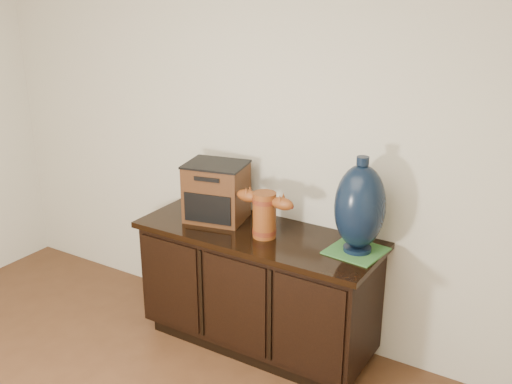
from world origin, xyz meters
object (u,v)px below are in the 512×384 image
Objects in this scene: terracotta_vessel at (264,212)px; spray_can at (270,215)px; tv_radio at (216,192)px; lamp_base at (360,207)px; sideboard at (258,288)px.

terracotta_vessel reaches higher than spray_can.
lamp_base is (0.91, 0.02, 0.08)m from tv_radio.
sideboard is at bearing -19.47° from tv_radio.
lamp_base is (0.59, 0.06, 0.63)m from sideboard.
spray_can is at bearing 106.31° from terracotta_vessel.
terracotta_vessel is 0.71× the size of lamp_base.
lamp_base reaches higher than spray_can.
spray_can is at bearing -4.60° from tv_radio.
terracotta_vessel is 2.27× the size of spray_can.
terracotta_vessel reaches higher than sideboard.
lamp_base is 0.59m from spray_can.
sideboard is at bearing -174.66° from lamp_base.
terracotta_vessel is 0.55m from lamp_base.
spray_can is (0.03, 0.09, 0.45)m from sideboard.
tv_radio is at bearing -172.26° from spray_can.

